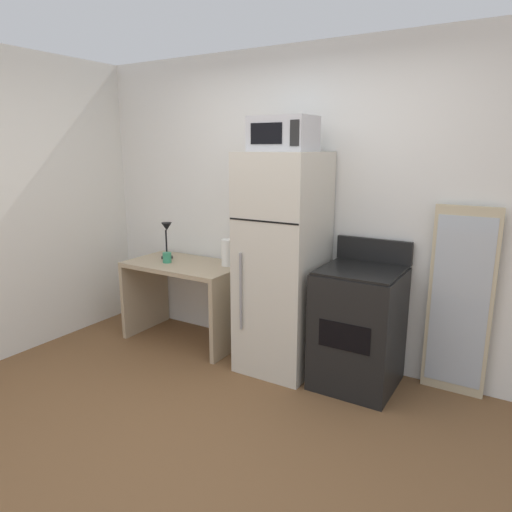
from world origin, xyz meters
The scene contains 10 objects.
ground_plane centered at (0.00, 0.00, 0.00)m, with size 12.00×12.00×0.00m, color brown.
wall_back_white centered at (0.00, 1.70, 1.30)m, with size 5.00×0.10×2.60m, color white.
desk centered at (-1.07, 1.32, 0.52)m, with size 1.08×0.62×0.75m.
desk_lamp centered at (-1.32, 1.37, 0.99)m, with size 0.14×0.12×0.35m.
paper_towel_roll centered at (-0.68, 1.45, 0.87)m, with size 0.11×0.11×0.24m, color white.
coffee_mug centered at (-1.22, 1.25, 0.80)m, with size 0.08×0.08×0.10m, color #338C66.
refrigerator centered at (-0.04, 1.31, 0.88)m, with size 0.59×0.66×1.76m.
microwave centered at (-0.04, 1.29, 1.89)m, with size 0.46×0.35×0.26m.
oven_range centered at (0.60, 1.33, 0.47)m, with size 0.59×0.61×1.10m.
leaning_mirror centered at (1.26, 1.59, 0.70)m, with size 0.44×0.03×1.40m.
Camera 1 is at (1.65, -1.89, 1.79)m, focal length 32.52 mm.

